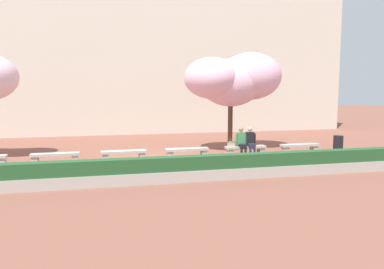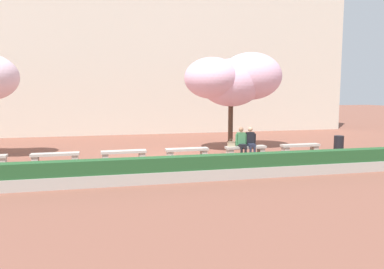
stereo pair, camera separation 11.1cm
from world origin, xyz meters
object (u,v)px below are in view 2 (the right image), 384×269
object	(u,v)px
person_seated_right	(251,140)
cherry_tree_main	(233,79)
stone_bench_center	(124,154)
stone_bench_far_east	(300,147)
stone_bench_near_west	(55,157)
stone_bench_near_east	(187,152)
stone_bench_east_end	(246,149)
person_seated_left	(242,141)
trash_bin	(339,144)
handbag	(231,144)

from	to	relation	value
person_seated_right	cherry_tree_main	xyz separation A→B (m)	(-0.17, 1.88, 2.70)
stone_bench_center	stone_bench_far_east	xyz separation A→B (m)	(7.88, 0.00, 0.00)
stone_bench_near_west	stone_bench_near_east	distance (m)	5.25
stone_bench_center	cherry_tree_main	world-z (taller)	cherry_tree_main
stone_bench_far_east	stone_bench_east_end	bearing A→B (deg)	180.00
stone_bench_far_east	person_seated_right	xyz separation A→B (m)	(-2.42, -0.05, 0.39)
stone_bench_center	person_seated_left	bearing A→B (deg)	-0.61
stone_bench_center	trash_bin	bearing A→B (deg)	-0.15
handbag	trash_bin	bearing A→B (deg)	-0.56
person_seated_right	cherry_tree_main	world-z (taller)	cherry_tree_main
stone_bench_near_west	handbag	size ratio (longest dim) A/B	5.35
stone_bench_center	handbag	xyz separation A→B (m)	(4.59, 0.03, 0.28)
stone_bench_east_end	trash_bin	bearing A→B (deg)	-0.32
stone_bench_near_east	stone_bench_near_west	bearing A→B (deg)	-180.00
stone_bench_center	stone_bench_far_east	world-z (taller)	same
stone_bench_center	handbag	size ratio (longest dim) A/B	5.35
stone_bench_far_east	person_seated_right	size ratio (longest dim) A/B	1.41
handbag	stone_bench_center	bearing A→B (deg)	-179.68
stone_bench_far_east	cherry_tree_main	xyz separation A→B (m)	(-2.59, 1.83, 3.09)
stone_bench_east_end	handbag	world-z (taller)	handbag
stone_bench_center	trash_bin	xyz separation A→B (m)	(9.84, -0.03, 0.09)
stone_bench_near_east	trash_bin	bearing A→B (deg)	-0.20
person_seated_right	stone_bench_east_end	bearing A→B (deg)	165.47
person_seated_right	cherry_tree_main	bearing A→B (deg)	95.12
stone_bench_near_west	stone_bench_east_end	size ratio (longest dim) A/B	1.00
stone_bench_near_east	cherry_tree_main	world-z (taller)	cherry_tree_main
stone_bench_center	stone_bench_near_east	world-z (taller)	same
stone_bench_near_west	cherry_tree_main	distance (m)	8.69
stone_bench_east_end	person_seated_left	size ratio (longest dim) A/B	1.41
person_seated_left	stone_bench_east_end	bearing A→B (deg)	13.90
stone_bench_near_west	stone_bench_center	xyz separation A→B (m)	(2.63, 0.00, 0.00)
stone_bench_east_end	cherry_tree_main	bearing A→B (deg)	88.86
person_seated_left	person_seated_right	size ratio (longest dim) A/B	1.00
stone_bench_far_east	person_seated_left	xyz separation A→B (m)	(-2.84, -0.05, 0.39)
stone_bench_near_west	stone_bench_near_east	world-z (taller)	same
stone_bench_near_east	stone_bench_far_east	size ratio (longest dim) A/B	1.00
stone_bench_center	stone_bench_east_end	distance (m)	5.25
stone_bench_east_end	person_seated_right	world-z (taller)	person_seated_right
handbag	trash_bin	distance (m)	5.25
person_seated_right	trash_bin	xyz separation A→B (m)	(4.38, 0.03, -0.31)
stone_bench_center	person_seated_left	xyz separation A→B (m)	(5.04, -0.05, 0.39)
stone_bench_far_east	cherry_tree_main	world-z (taller)	cherry_tree_main
stone_bench_far_east	handbag	world-z (taller)	handbag
person_seated_right	stone_bench_center	bearing A→B (deg)	179.44
person_seated_left	person_seated_right	distance (m)	0.42
stone_bench_center	trash_bin	distance (m)	9.84
stone_bench_far_east	person_seated_left	bearing A→B (deg)	-178.92
stone_bench_far_east	stone_bench_center	bearing A→B (deg)	180.00
stone_bench_near_east	trash_bin	size ratio (longest dim) A/B	2.32
person_seated_left	trash_bin	world-z (taller)	person_seated_left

